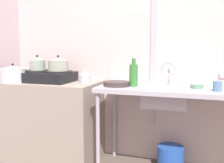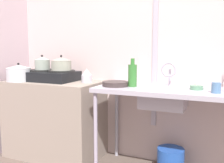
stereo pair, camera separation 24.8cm
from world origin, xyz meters
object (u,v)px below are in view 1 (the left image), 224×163
(faucet, at_px, (168,70))
(pot_on_right_burner, at_px, (58,64))
(pot_on_left_burner, at_px, (37,64))
(pot_beside_stove, at_px, (13,74))
(percolator, at_px, (85,76))
(small_bowl_on_drainboard, at_px, (197,86))
(sink_basin, at_px, (165,97))
(bottle_by_sink, at_px, (134,75))
(frying_pan, at_px, (117,84))
(bucket_on_floor, at_px, (170,158))
(cup_by_rack, at_px, (217,86))
(stove, at_px, (48,76))

(faucet, bearing_deg, pot_on_right_burner, -174.16)
(pot_on_left_burner, height_order, pot_beside_stove, pot_on_left_burner)
(percolator, xyz_separation_m, small_bowl_on_drainboard, (1.09, -0.03, -0.05))
(sink_basin, height_order, small_bowl_on_drainboard, small_bowl_on_drainboard)
(pot_on_right_burner, distance_m, percolator, 0.31)
(pot_beside_stove, height_order, bottle_by_sink, bottle_by_sink)
(pot_beside_stove, xyz_separation_m, bottle_by_sink, (1.25, 0.12, 0.02))
(faucet, bearing_deg, pot_on_left_burner, -175.23)
(faucet, relative_size, small_bowl_on_drainboard, 2.00)
(pot_on_left_burner, xyz_separation_m, frying_pan, (0.91, -0.08, -0.17))
(faucet, distance_m, bucket_on_floor, 0.86)
(cup_by_rack, distance_m, small_bowl_on_drainboard, 0.20)
(pot_on_left_burner, distance_m, bucket_on_floor, 1.67)
(pot_beside_stove, relative_size, percolator, 1.85)
(bottle_by_sink, distance_m, bucket_on_floor, 0.90)
(pot_on_left_burner, relative_size, small_bowl_on_drainboard, 1.49)
(sink_basin, relative_size, bucket_on_floor, 1.52)
(cup_by_rack, xyz_separation_m, bottle_by_sink, (-0.72, 0.07, 0.07))
(bucket_on_floor, bearing_deg, cup_by_rack, -27.86)
(stove, distance_m, faucet, 1.25)
(sink_basin, bearing_deg, bucket_on_floor, 64.86)
(bucket_on_floor, bearing_deg, bottle_by_sink, -159.56)
(pot_on_right_burner, xyz_separation_m, bottle_by_sink, (0.81, -0.04, -0.08))
(pot_beside_stove, relative_size, frying_pan, 1.05)
(cup_by_rack, bearing_deg, frying_pan, 177.82)
(percolator, relative_size, bucket_on_floor, 0.55)
(pot_on_right_burner, relative_size, small_bowl_on_drainboard, 1.89)
(percolator, bearing_deg, pot_on_right_burner, -171.87)
(bottle_by_sink, bearing_deg, sink_basin, 2.32)
(pot_on_right_burner, bearing_deg, pot_beside_stove, -159.67)
(pot_on_left_burner, relative_size, pot_on_right_burner, 0.79)
(frying_pan, distance_m, bucket_on_floor, 0.90)
(pot_on_left_burner, bearing_deg, cup_by_rack, -3.50)
(pot_on_left_burner, bearing_deg, pot_on_right_burner, -0.00)
(pot_on_left_burner, xyz_separation_m, sink_basin, (1.35, -0.03, -0.28))
(faucet, relative_size, frying_pan, 0.91)
(stove, relative_size, percolator, 3.81)
(cup_by_rack, xyz_separation_m, bucket_on_floor, (-0.37, 0.20, -0.75))
(stove, xyz_separation_m, pot_beside_stove, (-0.31, -0.16, 0.03))
(pot_beside_stove, bearing_deg, faucet, 10.09)
(pot_on_left_burner, height_order, bucket_on_floor, pot_on_left_burner)
(cup_by_rack, bearing_deg, pot_on_left_burner, 176.50)
(frying_pan, bearing_deg, sink_basin, 5.99)
(faucet, bearing_deg, cup_by_rack, -28.02)
(stove, bearing_deg, faucet, 5.25)
(stove, height_order, bucket_on_floor, stove)
(frying_pan, bearing_deg, stove, 174.47)
(pot_on_right_burner, xyz_separation_m, bucket_on_floor, (1.16, 0.09, -0.90))
(pot_on_right_burner, xyz_separation_m, sink_basin, (1.10, -0.03, -0.28))
(pot_on_right_burner, relative_size, bucket_on_floor, 0.84)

